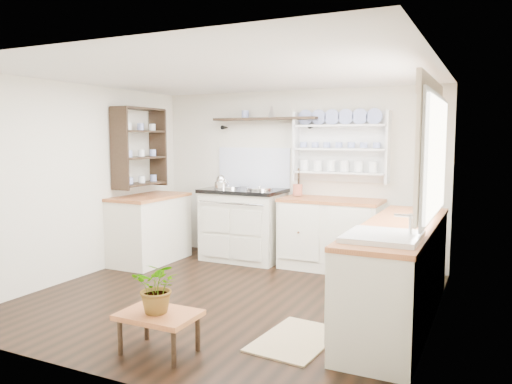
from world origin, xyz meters
TOP-DOWN VIEW (x-y plane):
  - floor at (0.00, 0.00)m, footprint 4.00×3.80m
  - wall_back at (0.00, 1.90)m, footprint 4.00×0.02m
  - wall_right at (2.00, 0.00)m, footprint 0.02×3.80m
  - wall_left at (-2.00, 0.00)m, footprint 0.02×3.80m
  - ceiling at (0.00, 0.00)m, footprint 4.00×3.80m
  - window at (1.95, 0.15)m, footprint 0.08×1.55m
  - aga_cooker at (-0.63, 1.57)m, footprint 1.09×0.76m
  - back_cabinets at (0.60, 1.60)m, footprint 1.27×0.63m
  - right_cabinets at (1.70, 0.10)m, footprint 0.62×2.43m
  - belfast_sink at (1.70, -0.65)m, footprint 0.55×0.60m
  - left_cabinets at (-1.70, 0.90)m, footprint 0.62×1.13m
  - plate_rack at (0.65, 1.86)m, footprint 1.20×0.22m
  - high_shelf at (-0.40, 1.78)m, footprint 1.50×0.29m
  - left_shelving at (-1.84, 0.90)m, footprint 0.28×0.80m
  - kettle at (-0.91, 1.45)m, footprint 0.19×0.19m
  - utensil_crock at (0.11, 1.68)m, footprint 0.13×0.13m
  - center_table at (0.16, -1.40)m, footprint 0.60×0.43m
  - potted_plant at (0.16, -1.40)m, footprint 0.44×0.41m
  - floor_rug at (1.03, -0.72)m, footprint 0.62×0.90m

SIDE VIEW (x-z plane):
  - floor at x=0.00m, z-range -0.01..0.01m
  - floor_rug at x=1.03m, z-range 0.00..0.02m
  - center_table at x=0.16m, z-range 0.12..0.44m
  - right_cabinets at x=1.70m, z-range 0.01..0.91m
  - left_cabinets at x=-1.70m, z-range 0.01..0.91m
  - back_cabinets at x=0.60m, z-range 0.01..0.91m
  - aga_cooker at x=-0.63m, z-range -0.01..1.00m
  - potted_plant at x=0.16m, z-range 0.32..0.73m
  - belfast_sink at x=1.70m, z-range 0.58..1.03m
  - utensil_crock at x=0.11m, z-range 0.91..1.06m
  - kettle at x=-0.91m, z-range 0.93..1.16m
  - wall_back at x=0.00m, z-range 0.00..2.30m
  - wall_right at x=2.00m, z-range 0.00..2.30m
  - wall_left at x=-2.00m, z-range 0.00..2.30m
  - left_shelving at x=-1.84m, z-range 1.02..2.08m
  - plate_rack at x=0.65m, z-range 1.11..2.01m
  - window at x=1.95m, z-range 0.95..2.17m
  - high_shelf at x=-0.40m, z-range 1.83..1.99m
  - ceiling at x=0.00m, z-range 2.29..2.30m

